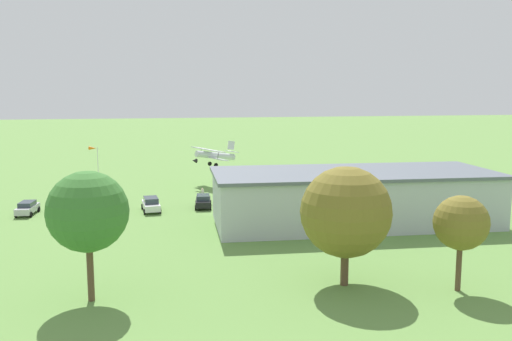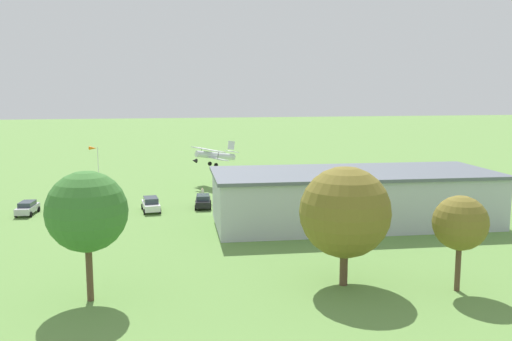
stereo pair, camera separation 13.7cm
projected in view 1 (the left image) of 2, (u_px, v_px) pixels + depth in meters
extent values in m
plane|color=#608C42|center=(258.00, 177.00, 93.24)|extent=(400.00, 400.00, 0.00)
cube|color=#B7BCC6|center=(353.00, 199.00, 60.38)|extent=(30.42, 13.03, 5.44)
cube|color=slate|center=(354.00, 173.00, 59.96)|extent=(31.04, 13.66, 0.35)
cube|color=#384251|center=(337.00, 193.00, 66.23)|extent=(10.00, 0.61, 4.46)
cylinder|color=silver|center=(215.00, 156.00, 83.61)|extent=(6.47, 3.48, 1.92)
cone|color=black|center=(194.00, 161.00, 81.71)|extent=(1.00, 0.94, 0.78)
cube|color=silver|center=(211.00, 158.00, 83.23)|extent=(4.53, 8.15, 0.33)
cube|color=silver|center=(208.00, 150.00, 82.73)|extent=(4.53, 8.15, 0.33)
cube|color=silver|center=(231.00, 145.00, 84.94)|extent=(1.22, 0.59, 1.45)
cube|color=silver|center=(232.00, 151.00, 85.16)|extent=(1.84, 2.75, 0.21)
cylinder|color=black|center=(210.00, 164.00, 84.32)|extent=(0.64, 0.38, 0.64)
cylinder|color=black|center=(216.00, 165.00, 82.76)|extent=(0.64, 0.38, 0.64)
cylinder|color=#332D28|center=(201.00, 152.00, 85.15)|extent=(0.28, 0.18, 1.32)
cylinder|color=#332D28|center=(218.00, 155.00, 80.81)|extent=(0.28, 0.18, 1.32)
cube|color=black|center=(203.00, 202.00, 68.68)|extent=(2.23, 4.48, 0.72)
cube|color=#2D3842|center=(203.00, 197.00, 68.59)|extent=(1.82, 2.57, 0.57)
cylinder|color=black|center=(210.00, 207.00, 67.36)|extent=(0.29, 0.66, 0.64)
cylinder|color=black|center=(196.00, 208.00, 67.21)|extent=(0.29, 0.66, 0.64)
cylinder|color=black|center=(210.00, 203.00, 70.26)|extent=(0.29, 0.66, 0.64)
cylinder|color=black|center=(196.00, 203.00, 70.11)|extent=(0.29, 0.66, 0.64)
cube|color=white|center=(151.00, 206.00, 66.61)|extent=(2.26, 4.75, 0.74)
cube|color=#2D3842|center=(151.00, 200.00, 66.51)|extent=(1.84, 2.72, 0.65)
cylinder|color=black|center=(160.00, 211.00, 65.43)|extent=(0.28, 0.66, 0.64)
cylinder|color=black|center=(145.00, 212.00, 64.92)|extent=(0.28, 0.66, 0.64)
cylinder|color=black|center=(157.00, 206.00, 68.40)|extent=(0.28, 0.66, 0.64)
cylinder|color=black|center=(142.00, 206.00, 67.89)|extent=(0.28, 0.66, 0.64)
cube|color=#23389E|center=(82.00, 206.00, 66.51)|extent=(2.10, 4.30, 0.77)
cube|color=#2D3842|center=(81.00, 200.00, 66.41)|extent=(1.71, 2.47, 0.55)
cylinder|color=black|center=(86.00, 211.00, 65.24)|extent=(0.29, 0.66, 0.64)
cylinder|color=black|center=(72.00, 211.00, 65.10)|extent=(0.29, 0.66, 0.64)
cylinder|color=black|center=(91.00, 206.00, 68.02)|extent=(0.29, 0.66, 0.64)
cylinder|color=black|center=(77.00, 206.00, 67.88)|extent=(0.29, 0.66, 0.64)
cube|color=#B7B7BC|center=(27.00, 209.00, 64.82)|extent=(2.12, 4.49, 0.71)
cube|color=#2D3842|center=(27.00, 204.00, 64.73)|extent=(1.71, 2.57, 0.53)
cylinder|color=black|center=(31.00, 215.00, 63.48)|extent=(0.29, 0.66, 0.64)
cylinder|color=black|center=(16.00, 215.00, 63.35)|extent=(0.29, 0.66, 0.64)
cylinder|color=black|center=(39.00, 209.00, 66.39)|extent=(0.29, 0.66, 0.64)
cylinder|color=black|center=(25.00, 209.00, 66.26)|extent=(0.29, 0.66, 0.64)
cube|color=silver|center=(397.00, 184.00, 76.90)|extent=(2.44, 2.44, 2.00)
cube|color=silver|center=(422.00, 182.00, 77.12)|extent=(5.09, 2.75, 2.50)
cylinder|color=black|center=(401.00, 193.00, 75.98)|extent=(0.99, 0.39, 0.96)
cylinder|color=black|center=(396.00, 190.00, 78.15)|extent=(0.99, 0.39, 0.96)
cylinder|color=black|center=(434.00, 192.00, 76.33)|extent=(0.99, 0.39, 0.96)
cylinder|color=black|center=(428.00, 190.00, 78.50)|extent=(0.99, 0.39, 0.96)
cylinder|color=#33723F|center=(343.00, 191.00, 77.75)|extent=(0.43, 0.43, 0.79)
cylinder|color=#B23333|center=(343.00, 186.00, 77.65)|extent=(0.51, 0.51, 0.56)
sphere|color=brown|center=(343.00, 184.00, 77.59)|extent=(0.21, 0.21, 0.21)
cylinder|color=#72338C|center=(369.00, 191.00, 77.76)|extent=(0.33, 0.33, 0.88)
cylinder|color=#3F3F47|center=(369.00, 186.00, 77.65)|extent=(0.39, 0.39, 0.62)
sphere|color=#D8AD84|center=(369.00, 183.00, 77.59)|extent=(0.24, 0.24, 0.24)
cylinder|color=#72338C|center=(203.00, 198.00, 72.67)|extent=(0.39, 0.39, 0.89)
cylinder|color=beige|center=(203.00, 192.00, 72.56)|extent=(0.46, 0.46, 0.63)
sphere|color=beige|center=(202.00, 189.00, 72.50)|extent=(0.24, 0.24, 0.24)
cylinder|color=brown|center=(345.00, 262.00, 41.29)|extent=(0.60, 0.60, 3.57)
sphere|color=olive|center=(346.00, 212.00, 40.73)|extent=(6.78, 6.78, 6.78)
cylinder|color=brown|center=(459.00, 265.00, 40.09)|extent=(0.40, 0.40, 3.89)
sphere|color=olive|center=(461.00, 223.00, 39.64)|extent=(3.96, 3.96, 3.96)
cylinder|color=brown|center=(90.00, 268.00, 38.10)|extent=(0.47, 0.47, 4.67)
sphere|color=#38722D|center=(88.00, 211.00, 37.52)|extent=(5.57, 5.57, 5.57)
cylinder|color=silver|center=(98.00, 163.00, 90.22)|extent=(0.12, 0.12, 5.28)
cone|color=orange|center=(93.00, 148.00, 89.73)|extent=(1.43, 1.15, 0.60)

